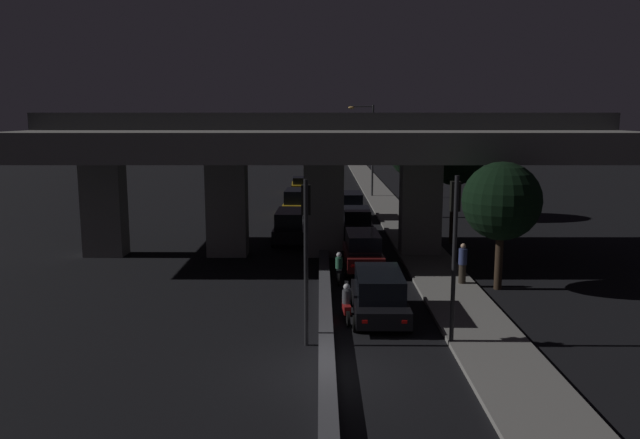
# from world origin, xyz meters

# --- Properties ---
(ground_plane) EXTENTS (200.00, 200.00, 0.00)m
(ground_plane) POSITION_xyz_m (0.00, 0.00, 0.00)
(ground_plane) COLOR black
(median_divider) EXTENTS (0.49, 126.00, 0.43)m
(median_divider) POSITION_xyz_m (0.00, 35.00, 0.21)
(median_divider) COLOR #4C4C51
(median_divider) RESTS_ON ground_plane
(sidewalk_right) EXTENTS (2.66, 126.00, 0.16)m
(sidewalk_right) POSITION_xyz_m (5.32, 28.00, 0.08)
(sidewalk_right) COLOR gray
(sidewalk_right) RESTS_ON ground_plane
(elevated_overpass) EXTENTS (30.60, 10.05, 7.55)m
(elevated_overpass) POSITION_xyz_m (-0.36, 15.57, 5.55)
(elevated_overpass) COLOR gray
(elevated_overpass) RESTS_ON ground_plane
(traffic_light_left_of_median) EXTENTS (0.30, 0.49, 5.45)m
(traffic_light_left_of_median) POSITION_xyz_m (-0.64, 2.31, 3.70)
(traffic_light_left_of_median) COLOR black
(traffic_light_left_of_median) RESTS_ON ground_plane
(traffic_light_right_of_median) EXTENTS (0.30, 0.49, 5.56)m
(traffic_light_right_of_median) POSITION_xyz_m (4.09, 2.31, 3.77)
(traffic_light_right_of_median) COLOR black
(traffic_light_right_of_median) RESTS_ON ground_plane
(street_lamp) EXTENTS (2.32, 0.32, 8.34)m
(street_lamp) POSITION_xyz_m (4.26, 39.40, 4.91)
(street_lamp) COLOR #2D2D30
(street_lamp) RESTS_ON ground_plane
(car_black_lead) EXTENTS (2.09, 4.53, 1.73)m
(car_black_lead) POSITION_xyz_m (1.98, 5.01, 0.91)
(car_black_lead) COLOR black
(car_black_lead) RESTS_ON ground_plane
(car_dark_red_second) EXTENTS (1.95, 4.13, 1.85)m
(car_dark_red_second) POSITION_xyz_m (1.87, 12.23, 0.98)
(car_dark_red_second) COLOR #591414
(car_dark_red_second) RESTS_ON ground_plane
(car_black_third) EXTENTS (2.00, 4.05, 1.72)m
(car_black_third) POSITION_xyz_m (2.09, 20.93, 0.93)
(car_black_third) COLOR black
(car_black_third) RESTS_ON ground_plane
(car_grey_fourth) EXTENTS (1.99, 4.22, 1.94)m
(car_grey_fourth) POSITION_xyz_m (1.99, 27.15, 1.01)
(car_grey_fourth) COLOR #515459
(car_grey_fourth) RESTS_ON ground_plane
(car_black_lead_oncoming) EXTENTS (2.06, 4.63, 1.92)m
(car_black_lead_oncoming) POSITION_xyz_m (-1.93, 18.90, 1.01)
(car_black_lead_oncoming) COLOR black
(car_black_lead_oncoming) RESTS_ON ground_plane
(car_taxi_yellow_second_oncoming) EXTENTS (2.01, 4.47, 1.91)m
(car_taxi_yellow_second_oncoming) POSITION_xyz_m (-2.03, 29.53, 1.01)
(car_taxi_yellow_second_oncoming) COLOR gold
(car_taxi_yellow_second_oncoming) RESTS_ON ground_plane
(car_taxi_yellow_third_oncoming) EXTENTS (2.13, 4.02, 1.49)m
(car_taxi_yellow_third_oncoming) POSITION_xyz_m (-2.01, 43.18, 0.79)
(car_taxi_yellow_third_oncoming) COLOR gold
(car_taxi_yellow_third_oncoming) RESTS_ON ground_plane
(motorcycle_red_filtering_near) EXTENTS (0.34, 1.89, 1.40)m
(motorcycle_red_filtering_near) POSITION_xyz_m (0.77, 4.66, 0.60)
(motorcycle_red_filtering_near) COLOR black
(motorcycle_red_filtering_near) RESTS_ON ground_plane
(motorcycle_black_filtering_mid) EXTENTS (0.33, 1.73, 1.39)m
(motorcycle_black_filtering_mid) POSITION_xyz_m (0.65, 9.92, 0.60)
(motorcycle_black_filtering_mid) COLOR black
(motorcycle_black_filtering_mid) RESTS_ON ground_plane
(pedestrian_on_sidewalk) EXTENTS (0.37, 0.37, 1.77)m
(pedestrian_on_sidewalk) POSITION_xyz_m (6.03, 9.27, 1.05)
(pedestrian_on_sidewalk) COLOR #2D261E
(pedestrian_on_sidewalk) RESTS_ON sidewalk_right
(roadside_tree_kerbside_near) EXTENTS (3.34, 3.34, 5.51)m
(roadside_tree_kerbside_near) POSITION_xyz_m (7.48, 8.88, 3.83)
(roadside_tree_kerbside_near) COLOR #2D2116
(roadside_tree_kerbside_near) RESTS_ON ground_plane
(roadside_tree_kerbside_mid) EXTENTS (3.43, 3.43, 6.85)m
(roadside_tree_kerbside_mid) POSITION_xyz_m (7.56, 18.72, 5.10)
(roadside_tree_kerbside_mid) COLOR #38281C
(roadside_tree_kerbside_mid) RESTS_ON ground_plane
(roadside_tree_kerbside_far) EXTENTS (4.77, 4.77, 7.55)m
(roadside_tree_kerbside_far) POSITION_xyz_m (7.02, 28.05, 5.15)
(roadside_tree_kerbside_far) COLOR #2D2116
(roadside_tree_kerbside_far) RESTS_ON ground_plane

